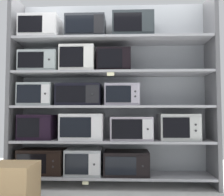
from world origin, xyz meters
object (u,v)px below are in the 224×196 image
Objects in this scene: microwave_7 at (38,95)px; microwave_10 at (40,63)px; microwave_2 at (126,163)px; microwave_15 at (133,27)px; microwave_14 at (86,29)px; microwave_3 at (37,127)px; microwave_8 at (80,95)px; microwave_9 at (122,95)px; microwave_0 at (42,161)px; shipping_carton at (13,186)px; microwave_11 at (78,60)px; microwave_1 at (84,161)px; microwave_6 at (179,127)px; microwave_4 at (82,127)px; microwave_13 at (41,29)px; microwave_5 at (131,128)px; microwave_12 at (114,61)px.

microwave_7 is 0.89× the size of microwave_10.
microwave_15 is (0.09, 0.00, 1.73)m from microwave_2.
microwave_10 is 0.96× the size of microwave_14.
microwave_3 is 0.68m from microwave_8.
microwave_15 is (0.14, 0.00, 0.88)m from microwave_9.
microwave_7 is at bearing -179.59° from microwave_10.
microwave_0 is 0.81m from shipping_carton.
microwave_2 is 1.27× the size of microwave_11.
microwave_1 reaches higher than microwave_0.
microwave_9 is at bearing 37.23° from shipping_carton.
microwave_6 is at bearing -0.00° from microwave_14.
microwave_15 is (1.20, 0.00, 0.45)m from microwave_10.
microwave_6 reaches higher than shipping_carton.
microwave_11 is 0.42m from microwave_14.
microwave_0 is 1.05× the size of microwave_4.
microwave_3 is 1.01× the size of microwave_9.
microwave_4 is 1.11m from shipping_carton.
microwave_0 is 0.85m from microwave_7.
microwave_2 reaches higher than shipping_carton.
microwave_13 is (-0.58, 0.00, 1.71)m from microwave_1.
microwave_2 is 1.14× the size of microwave_6.
microwave_9 is 0.99× the size of microwave_11.
microwave_5 is 1.24× the size of microwave_12.
microwave_12 is at bearing -0.03° from microwave_1.
microwave_14 is (-0.52, -0.00, 1.72)m from microwave_2.
microwave_13 reaches higher than microwave_7.
microwave_14 is at bearing 53.84° from shipping_carton.
microwave_9 reaches higher than microwave_3.
microwave_4 reaches higher than microwave_3.
microwave_13 reaches higher than microwave_2.
microwave_8 is (-0.06, 0.00, 0.84)m from microwave_1.
microwave_1 is 0.92× the size of microwave_10.
microwave_4 is 0.62m from microwave_5.
microwave_11 is at bearing -179.71° from microwave_8.
microwave_5 is 0.44m from microwave_9.
microwave_7 is at bearing -179.98° from microwave_8.
microwave_7 reaches higher than shipping_carton.
microwave_7 is (-1.80, -0.00, 0.41)m from microwave_6.
microwave_2 is at bearing 0.00° from microwave_0.
microwave_11 is 0.64m from microwave_13.
microwave_14 is (0.59, -0.00, 0.00)m from microwave_13.
microwave_14 reaches higher than microwave_10.
microwave_14 reaches higher than shipping_carton.
microwave_15 is at bearing 0.00° from microwave_3.
microwave_3 is at bearing 92.28° from shipping_carton.
microwave_10 is 0.96m from microwave_12.
microwave_5 is (0.60, -0.00, 0.42)m from microwave_1.
microwave_14 is at bearing 179.97° from microwave_5.
microwave_13 is (-0.50, 0.00, 0.41)m from microwave_11.
microwave_11 is at bearing 0.01° from microwave_7.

